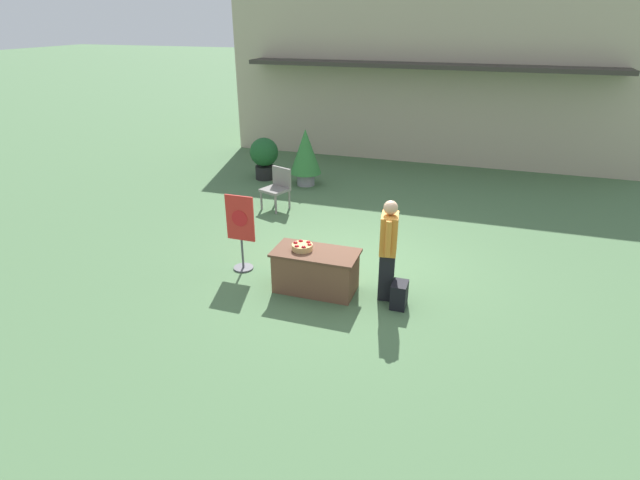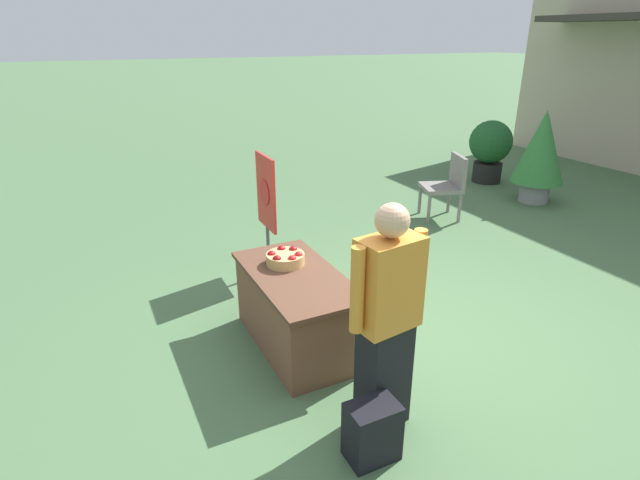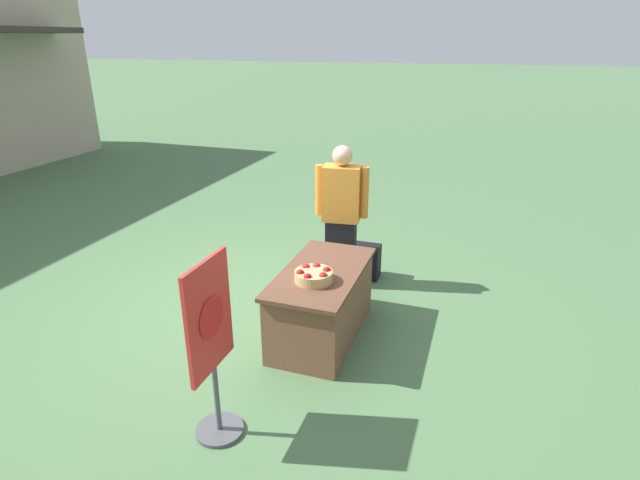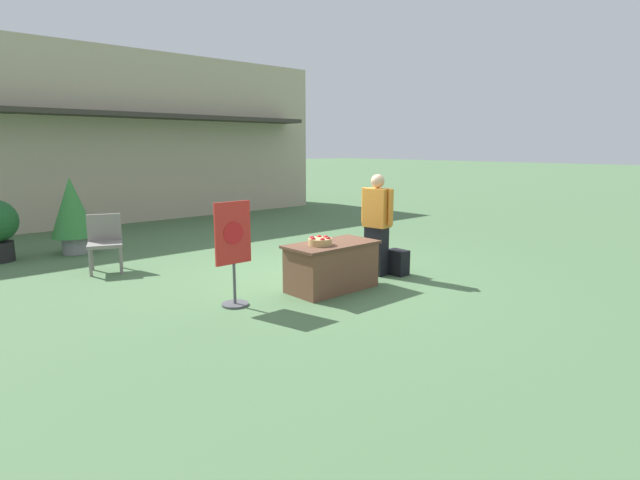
# 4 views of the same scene
# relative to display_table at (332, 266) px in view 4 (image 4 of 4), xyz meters

# --- Properties ---
(ground_plane) EXTENTS (120.00, 120.00, 0.00)m
(ground_plane) POSITION_rel_display_table_xyz_m (0.39, 0.92, -0.36)
(ground_plane) COLOR #4C7047
(storefront_building) EXTENTS (12.41, 5.12, 4.73)m
(storefront_building) POSITION_rel_display_table_xyz_m (0.52, 10.66, 2.01)
(storefront_building) COLOR #B7A88E
(storefront_building) RESTS_ON ground_plane
(display_table) EXTENTS (1.41, 0.72, 0.71)m
(display_table) POSITION_rel_display_table_xyz_m (0.00, 0.00, 0.00)
(display_table) COLOR brown
(display_table) RESTS_ON ground_plane
(apple_basket) EXTENTS (0.35, 0.35, 0.13)m
(apple_basket) POSITION_rel_display_table_xyz_m (-0.23, -0.00, 0.41)
(apple_basket) COLOR tan
(apple_basket) RESTS_ON display_table
(person_visitor) EXTENTS (0.31, 0.61, 1.68)m
(person_visitor) POSITION_rel_display_table_xyz_m (1.16, 0.16, 0.50)
(person_visitor) COLOR black
(person_visitor) RESTS_ON ground_plane
(backpack) EXTENTS (0.24, 0.34, 0.42)m
(backpack) POSITION_rel_display_table_xyz_m (1.43, -0.09, -0.15)
(backpack) COLOR black
(backpack) RESTS_ON ground_plane
(poster_board) EXTENTS (0.53, 0.36, 1.41)m
(poster_board) POSITION_rel_display_table_xyz_m (-1.51, 0.30, 0.40)
(poster_board) COLOR #4C4C51
(poster_board) RESTS_ON ground_plane
(patio_chair) EXTENTS (0.71, 0.71, 0.97)m
(patio_chair) POSITION_rel_display_table_xyz_m (-2.12, 3.43, 0.20)
(patio_chair) COLOR gray
(patio_chair) RESTS_ON ground_plane
(potted_plant_far_right) EXTENTS (0.84, 0.84, 1.53)m
(potted_plant_far_right) POSITION_rel_display_table_xyz_m (-2.09, 5.31, 0.51)
(potted_plant_far_right) COLOR gray
(potted_plant_far_right) RESTS_ON ground_plane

